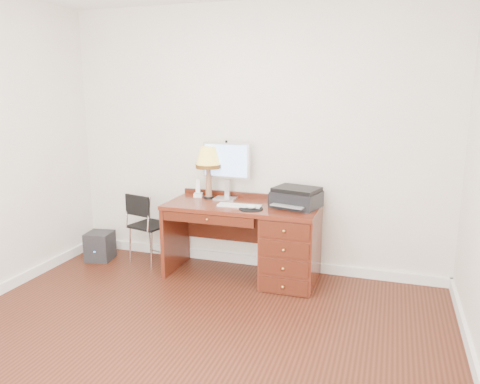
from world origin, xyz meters
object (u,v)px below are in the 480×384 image
(desk, at_px, (273,240))
(phone, at_px, (198,192))
(monitor, at_px, (226,164))
(printer, at_px, (297,197))
(equipment_box, at_px, (100,246))
(chair, at_px, (147,221))
(leg_lamp, at_px, (208,161))

(desk, bearing_deg, phone, 169.15)
(monitor, bearing_deg, phone, -173.50)
(desk, bearing_deg, printer, 17.18)
(equipment_box, bearing_deg, desk, -7.35)
(monitor, distance_m, phone, 0.44)
(monitor, xyz_separation_m, printer, (0.76, -0.12, -0.27))
(chair, xyz_separation_m, equipment_box, (-0.56, -0.08, -0.31))
(phone, bearing_deg, chair, 179.29)
(desk, distance_m, equipment_box, 1.98)
(equipment_box, bearing_deg, printer, -5.79)
(printer, distance_m, phone, 1.07)
(desk, bearing_deg, equipment_box, -178.84)
(monitor, relative_size, leg_lamp, 1.08)
(printer, xyz_separation_m, chair, (-1.61, -0.03, -0.37))
(desk, xyz_separation_m, phone, (-0.86, 0.16, 0.39))
(printer, relative_size, leg_lamp, 0.92)
(phone, xyz_separation_m, chair, (-0.55, -0.13, -0.34))
(desk, height_order, equipment_box, desk)
(monitor, height_order, printer, monitor)
(leg_lamp, distance_m, chair, 0.96)
(desk, distance_m, printer, 0.48)
(printer, relative_size, chair, 0.64)
(printer, bearing_deg, leg_lamp, -170.81)
(leg_lamp, height_order, equipment_box, leg_lamp)
(monitor, relative_size, printer, 1.17)
(leg_lamp, bearing_deg, equipment_box, -171.59)
(printer, height_order, leg_lamp, leg_lamp)
(chair, bearing_deg, printer, 15.08)
(printer, relative_size, equipment_box, 1.59)
(chair, bearing_deg, monitor, 23.85)
(monitor, xyz_separation_m, chair, (-0.86, -0.15, -0.65))
(leg_lamp, height_order, chair, leg_lamp)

